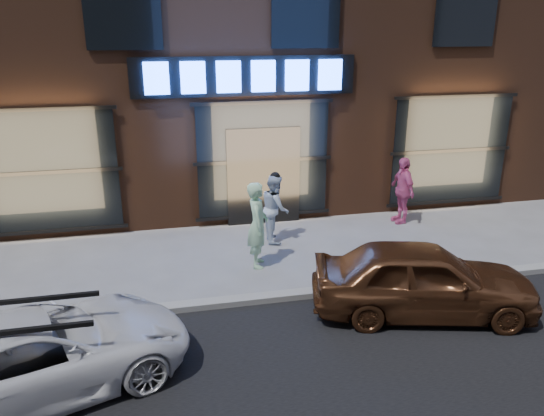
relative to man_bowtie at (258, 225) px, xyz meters
The scene contains 8 objects.
ground 1.86m from the man_bowtie, 68.05° to the right, with size 90.00×90.00×0.00m, color slate.
curb 1.83m from the man_bowtie, 68.05° to the right, with size 60.00×0.25×0.12m, color gray.
storefront_building 7.77m from the man_bowtie, 84.62° to the left, with size 30.20×8.28×10.30m.
man_bowtie is the anchor object (origin of this frame).
man_cap 1.40m from the man_bowtie, 62.59° to the left, with size 0.76×0.59×1.56m, color white.
passerby 4.34m from the man_bowtie, 23.40° to the left, with size 0.98×0.41×1.67m, color #DD5B95.
white_suv 4.87m from the man_bowtie, 137.97° to the right, with size 1.87×4.05×1.13m, color white.
gold_sedan 3.45m from the man_bowtie, 45.86° to the right, with size 1.51×3.75×1.28m, color brown.
Camera 1 is at (-2.46, -8.31, 4.76)m, focal length 35.00 mm.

